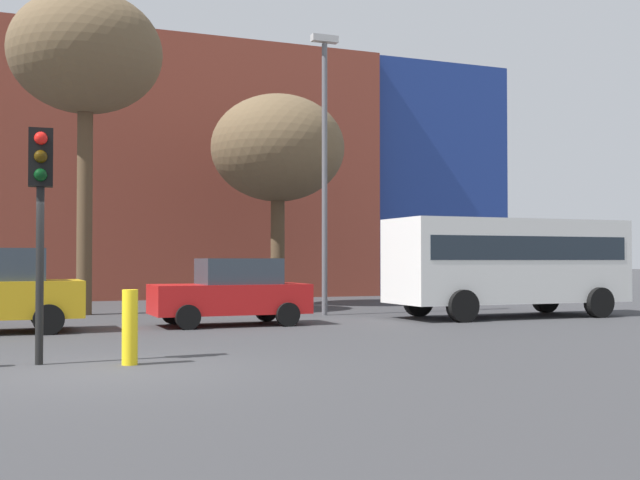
{
  "coord_description": "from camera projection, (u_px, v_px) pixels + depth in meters",
  "views": [
    {
      "loc": [
        -1.41,
        -11.87,
        1.61
      ],
      "look_at": [
        6.07,
        6.68,
        2.1
      ],
      "focal_mm": 44.88,
      "sensor_mm": 36.0,
      "label": 1
    }
  ],
  "objects": [
    {
      "name": "ground_plane",
      "position": [
        103.0,
        371.0,
        11.49
      ],
      "size": [
        200.0,
        200.0,
        0.0
      ],
      "primitive_type": "plane",
      "color": "#38383A"
    },
    {
      "name": "bollard_yellow_0",
      "position": [
        130.0,
        327.0,
        12.22
      ],
      "size": [
        0.24,
        0.24,
        1.15
      ],
      "primitive_type": "cylinder",
      "color": "yellow",
      "rests_on": "ground_plane"
    },
    {
      "name": "building_backdrop",
      "position": [
        94.0,
        174.0,
        36.32
      ],
      "size": [
        37.92,
        11.0,
        12.88
      ],
      "color": "brown",
      "rests_on": "ground_plane"
    },
    {
      "name": "bare_tree_0",
      "position": [
        86.0,
        55.0,
        23.47
      ],
      "size": [
        4.45,
        4.45,
        9.48
      ],
      "color": "brown",
      "rests_on": "ground_plane"
    },
    {
      "name": "parked_car_3",
      "position": [
        232.0,
        292.0,
        19.59
      ],
      "size": [
        3.79,
        1.86,
        1.64
      ],
      "rotation": [
        0.0,
        0.0,
        3.14
      ],
      "color": "red",
      "rests_on": "ground_plane"
    },
    {
      "name": "bare_tree_1",
      "position": [
        278.0,
        149.0,
        28.08
      ],
      "size": [
        4.7,
        4.7,
        7.41
      ],
      "color": "brown",
      "rests_on": "ground_plane"
    },
    {
      "name": "street_lamp",
      "position": [
        325.0,
        157.0,
        23.25
      ],
      "size": [
        0.8,
        0.24,
        8.17
      ],
      "color": "#59595E",
      "rests_on": "ground_plane"
    },
    {
      "name": "traffic_light_island",
      "position": [
        40.0,
        190.0,
        12.27
      ],
      "size": [
        0.37,
        0.37,
        3.63
      ],
      "rotation": [
        0.0,
        0.0,
        -1.62
      ],
      "color": "black",
      "rests_on": "ground_plane"
    },
    {
      "name": "white_bus",
      "position": [
        507.0,
        259.0,
        22.44
      ],
      "size": [
        6.8,
        2.62,
        2.72
      ],
      "rotation": [
        0.0,
        0.0,
        3.14
      ],
      "color": "white",
      "rests_on": "ground_plane"
    }
  ]
}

